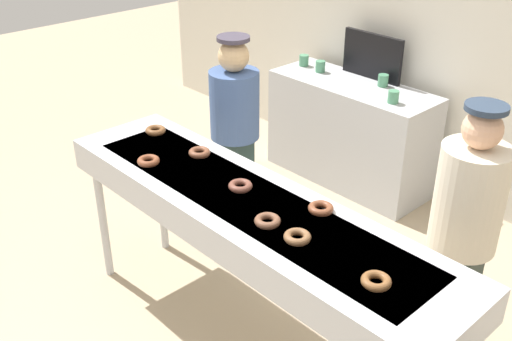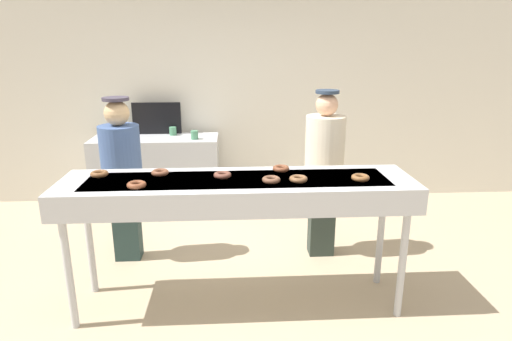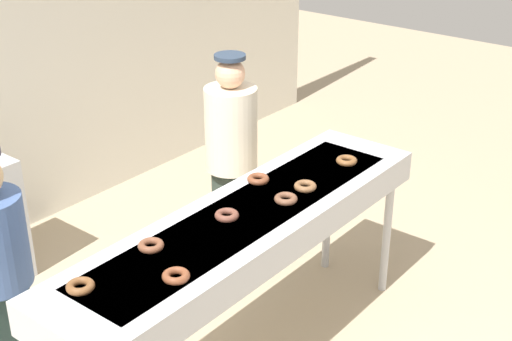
# 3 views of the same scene
# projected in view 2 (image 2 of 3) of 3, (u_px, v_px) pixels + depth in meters

# --- Properties ---
(ground_plane) EXTENTS (16.00, 16.00, 0.00)m
(ground_plane) POSITION_uv_depth(u_px,v_px,m) (239.00, 302.00, 3.54)
(ground_plane) COLOR tan
(back_wall) EXTENTS (8.00, 0.12, 3.27)m
(back_wall) POSITION_uv_depth(u_px,v_px,m) (233.00, 75.00, 5.53)
(back_wall) COLOR silver
(back_wall) RESTS_ON ground
(fryer_conveyor) EXTENTS (2.65, 0.65, 1.06)m
(fryer_conveyor) POSITION_uv_depth(u_px,v_px,m) (238.00, 192.00, 3.27)
(fryer_conveyor) COLOR #B7BABF
(fryer_conveyor) RESTS_ON ground
(chocolate_donut_0) EXTENTS (0.15, 0.15, 0.04)m
(chocolate_donut_0) POSITION_uv_depth(u_px,v_px,m) (281.00, 169.00, 3.44)
(chocolate_donut_0) COLOR brown
(chocolate_donut_0) RESTS_ON fryer_conveyor
(chocolate_donut_1) EXTENTS (0.18, 0.18, 0.04)m
(chocolate_donut_1) POSITION_uv_depth(u_px,v_px,m) (360.00, 178.00, 3.21)
(chocolate_donut_1) COLOR brown
(chocolate_donut_1) RESTS_ON fryer_conveyor
(chocolate_donut_2) EXTENTS (0.15, 0.15, 0.04)m
(chocolate_donut_2) POSITION_uv_depth(u_px,v_px,m) (160.00, 173.00, 3.34)
(chocolate_donut_2) COLOR brown
(chocolate_donut_2) RESTS_ON fryer_conveyor
(chocolate_donut_3) EXTENTS (0.17, 0.17, 0.04)m
(chocolate_donut_3) POSITION_uv_depth(u_px,v_px,m) (222.00, 175.00, 3.27)
(chocolate_donut_3) COLOR brown
(chocolate_donut_3) RESTS_ON fryer_conveyor
(chocolate_donut_4) EXTENTS (0.19, 0.19, 0.04)m
(chocolate_donut_4) POSITION_uv_depth(u_px,v_px,m) (136.00, 185.00, 3.05)
(chocolate_donut_4) COLOR brown
(chocolate_donut_4) RESTS_ON fryer_conveyor
(chocolate_donut_5) EXTENTS (0.19, 0.19, 0.04)m
(chocolate_donut_5) POSITION_uv_depth(u_px,v_px,m) (271.00, 180.00, 3.16)
(chocolate_donut_5) COLOR brown
(chocolate_donut_5) RESTS_ON fryer_conveyor
(chocolate_donut_6) EXTENTS (0.14, 0.14, 0.04)m
(chocolate_donut_6) POSITION_uv_depth(u_px,v_px,m) (298.00, 179.00, 3.18)
(chocolate_donut_6) COLOR brown
(chocolate_donut_6) RESTS_ON fryer_conveyor
(chocolate_donut_7) EXTENTS (0.17, 0.17, 0.04)m
(chocolate_donut_7) POSITION_uv_depth(u_px,v_px,m) (99.00, 174.00, 3.30)
(chocolate_donut_7) COLOR brown
(chocolate_donut_7) RESTS_ON fryer_conveyor
(worker_baker) EXTENTS (0.37, 0.37, 1.57)m
(worker_baker) POSITION_uv_depth(u_px,v_px,m) (122.00, 169.00, 4.02)
(worker_baker) COLOR #243A38
(worker_baker) RESTS_ON ground
(worker_assistant) EXTENTS (0.37, 0.37, 1.62)m
(worker_assistant) POSITION_uv_depth(u_px,v_px,m) (324.00, 163.00, 4.11)
(worker_assistant) COLOR #2A362F
(worker_assistant) RESTS_ON ground
(prep_counter) EXTENTS (1.52, 0.57, 0.93)m
(prep_counter) POSITION_uv_depth(u_px,v_px,m) (157.00, 174.00, 5.38)
(prep_counter) COLOR #B7BABF
(prep_counter) RESTS_ON ground
(paper_cup_0) EXTENTS (0.09, 0.09, 0.10)m
(paper_cup_0) POSITION_uv_depth(u_px,v_px,m) (103.00, 133.00, 5.25)
(paper_cup_0) COLOR #4C8C66
(paper_cup_0) RESTS_ON prep_counter
(paper_cup_1) EXTENTS (0.09, 0.09, 0.10)m
(paper_cup_1) POSITION_uv_depth(u_px,v_px,m) (194.00, 135.00, 5.15)
(paper_cup_1) COLOR #4C8C66
(paper_cup_1) RESTS_ON prep_counter
(paper_cup_2) EXTENTS (0.09, 0.09, 0.10)m
(paper_cup_2) POSITION_uv_depth(u_px,v_px,m) (121.00, 133.00, 5.24)
(paper_cup_2) COLOR #4C8C66
(paper_cup_2) RESTS_ON prep_counter
(paper_cup_3) EXTENTS (0.09, 0.09, 0.10)m
(paper_cup_3) POSITION_uv_depth(u_px,v_px,m) (173.00, 131.00, 5.38)
(paper_cup_3) COLOR #4C8C66
(paper_cup_3) RESTS_ON prep_counter
(menu_display) EXTENTS (0.60, 0.04, 0.39)m
(menu_display) POSITION_uv_depth(u_px,v_px,m) (157.00, 118.00, 5.42)
(menu_display) COLOR black
(menu_display) RESTS_ON prep_counter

